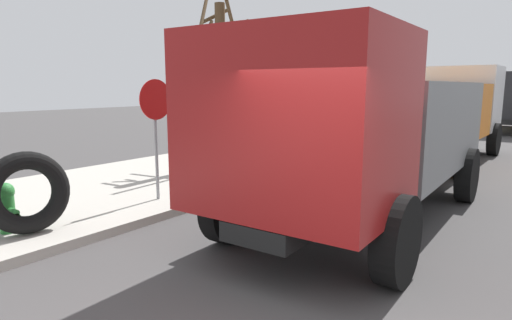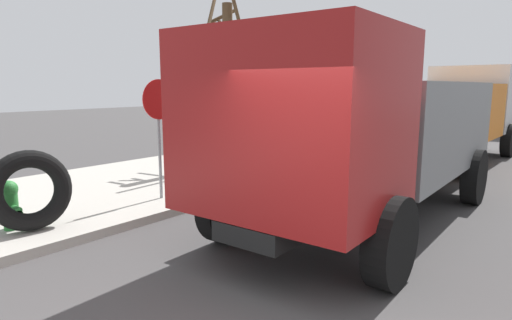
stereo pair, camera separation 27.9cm
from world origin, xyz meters
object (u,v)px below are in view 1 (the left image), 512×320
dump_truck_orange (441,109)px  stop_sign (156,117)px  bare_tree (220,76)px  dump_truck_gray (365,129)px  fire_hydrant (7,206)px  loose_tire (27,193)px

dump_truck_orange → stop_sign: bearing=161.7°
dump_truck_orange → bare_tree: bare_tree is taller
dump_truck_gray → dump_truck_orange: bearing=4.7°
fire_hydrant → dump_truck_gray: (4.13, -3.87, 1.06)m
fire_hydrant → stop_sign: 2.94m
fire_hydrant → bare_tree: size_ratio=0.17×
fire_hydrant → stop_sign: stop_sign is taller
dump_truck_gray → dump_truck_orange: 7.51m
loose_tire → dump_truck_gray: (3.96, -3.57, 0.84)m
loose_tire → bare_tree: bearing=14.2°
fire_hydrant → stop_sign: size_ratio=0.33×
stop_sign → dump_truck_gray: dump_truck_gray is taller
loose_tire → dump_truck_gray: size_ratio=0.17×
fire_hydrant → bare_tree: bearing=11.2°
stop_sign → bare_tree: bearing=23.2°
dump_truck_orange → bare_tree: size_ratio=1.52×
stop_sign → bare_tree: 4.05m
fire_hydrant → bare_tree: 6.74m
fire_hydrant → dump_truck_orange: dump_truck_orange is taller
dump_truck_orange → bare_tree: (-5.31, 4.51, 0.98)m
loose_tire → dump_truck_gray: bearing=-42.0°
loose_tire → stop_sign: (2.49, -0.00, 0.98)m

